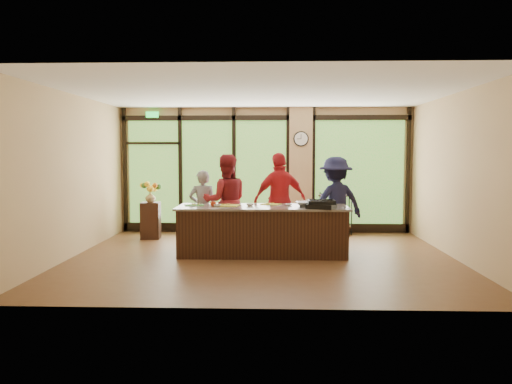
# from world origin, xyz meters

# --- Properties ---
(floor) EXTENTS (7.00, 7.00, 0.00)m
(floor) POSITION_xyz_m (0.00, 0.00, 0.00)
(floor) COLOR #55341E
(floor) RESTS_ON ground
(ceiling) EXTENTS (7.00, 7.00, 0.00)m
(ceiling) POSITION_xyz_m (0.00, 0.00, 3.00)
(ceiling) COLOR silver
(ceiling) RESTS_ON back_wall
(back_wall) EXTENTS (7.00, 0.00, 7.00)m
(back_wall) POSITION_xyz_m (0.00, 3.00, 1.50)
(back_wall) COLOR tan
(back_wall) RESTS_ON floor
(left_wall) EXTENTS (0.00, 6.00, 6.00)m
(left_wall) POSITION_xyz_m (-3.50, 0.00, 1.50)
(left_wall) COLOR tan
(left_wall) RESTS_ON floor
(right_wall) EXTENTS (0.00, 6.00, 6.00)m
(right_wall) POSITION_xyz_m (3.50, 0.00, 1.50)
(right_wall) COLOR tan
(right_wall) RESTS_ON floor
(window_wall) EXTENTS (6.90, 0.12, 3.00)m
(window_wall) POSITION_xyz_m (0.16, 2.95, 1.39)
(window_wall) COLOR tan
(window_wall) RESTS_ON floor
(island_base) EXTENTS (3.10, 1.00, 0.88)m
(island_base) POSITION_xyz_m (0.00, 0.30, 0.44)
(island_base) COLOR #311B10
(island_base) RESTS_ON floor
(countertop) EXTENTS (3.20, 1.10, 0.04)m
(countertop) POSITION_xyz_m (0.00, 0.30, 0.90)
(countertop) COLOR gray
(countertop) RESTS_ON island_base
(wall_clock) EXTENTS (0.36, 0.04, 0.36)m
(wall_clock) POSITION_xyz_m (0.85, 2.87, 2.25)
(wall_clock) COLOR black
(wall_clock) RESTS_ON window_wall
(cook_left) EXTENTS (0.61, 0.43, 1.57)m
(cook_left) POSITION_xyz_m (-1.25, 1.10, 0.79)
(cook_left) COLOR gray
(cook_left) RESTS_ON floor
(cook_midleft) EXTENTS (1.05, 0.89, 1.89)m
(cook_midleft) POSITION_xyz_m (-0.76, 0.98, 0.95)
(cook_midleft) COLOR maroon
(cook_midleft) RESTS_ON floor
(cook_midright) EXTENTS (1.22, 0.87, 1.92)m
(cook_midright) POSITION_xyz_m (0.34, 1.10, 0.96)
(cook_midright) COLOR red
(cook_midright) RESTS_ON floor
(cook_right) EXTENTS (1.36, 1.07, 1.84)m
(cook_right) POSITION_xyz_m (1.45, 1.02, 0.92)
(cook_right) COLOR #161731
(cook_right) RESTS_ON floor
(roasting_pan) EXTENTS (0.58, 0.53, 0.08)m
(roasting_pan) POSITION_xyz_m (1.07, -0.06, 0.96)
(roasting_pan) COLOR black
(roasting_pan) RESTS_ON countertop
(mixing_bowl) EXTENTS (0.37, 0.37, 0.09)m
(mixing_bowl) POSITION_xyz_m (0.80, 0.30, 0.96)
(mixing_bowl) COLOR silver
(mixing_bowl) RESTS_ON countertop
(cutting_board_left) EXTENTS (0.41, 0.35, 0.01)m
(cutting_board_left) POSITION_xyz_m (-1.31, 0.40, 0.93)
(cutting_board_left) COLOR #39832F
(cutting_board_left) RESTS_ON countertop
(cutting_board_center) EXTENTS (0.50, 0.41, 0.01)m
(cutting_board_center) POSITION_xyz_m (-0.68, 0.35, 0.93)
(cutting_board_center) COLOR gold
(cutting_board_center) RESTS_ON countertop
(cutting_board_right) EXTENTS (0.43, 0.38, 0.01)m
(cutting_board_right) POSITION_xyz_m (0.15, 0.62, 0.93)
(cutting_board_right) COLOR gold
(cutting_board_right) RESTS_ON countertop
(prep_bowl_near) EXTENTS (0.18, 0.18, 0.04)m
(prep_bowl_near) POSITION_xyz_m (-0.85, 0.22, 0.94)
(prep_bowl_near) COLOR silver
(prep_bowl_near) RESTS_ON countertop
(prep_bowl_mid) EXTENTS (0.15, 0.15, 0.05)m
(prep_bowl_mid) POSITION_xyz_m (-0.24, 0.32, 0.94)
(prep_bowl_mid) COLOR silver
(prep_bowl_mid) RESTS_ON countertop
(prep_bowl_far) EXTENTS (0.15, 0.15, 0.03)m
(prep_bowl_far) POSITION_xyz_m (0.50, 0.42, 0.93)
(prep_bowl_far) COLOR silver
(prep_bowl_far) RESTS_ON countertop
(red_ramekin) EXTENTS (0.12, 0.12, 0.09)m
(red_ramekin) POSITION_xyz_m (-0.93, 0.25, 0.96)
(red_ramekin) COLOR red
(red_ramekin) RESTS_ON countertop
(flower_stand) EXTENTS (0.44, 0.44, 0.82)m
(flower_stand) POSITION_xyz_m (-2.55, 1.97, 0.41)
(flower_stand) COLOR #311B10
(flower_stand) RESTS_ON floor
(flower_vase) EXTENTS (0.27, 0.27, 0.24)m
(flower_vase) POSITION_xyz_m (-2.55, 1.97, 0.94)
(flower_vase) COLOR #9A8054
(flower_vase) RESTS_ON flower_stand
(bar_cart) EXTENTS (0.84, 0.58, 1.05)m
(bar_cart) POSITION_xyz_m (1.67, 2.75, 0.63)
(bar_cart) COLOR #311B10
(bar_cart) RESTS_ON floor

